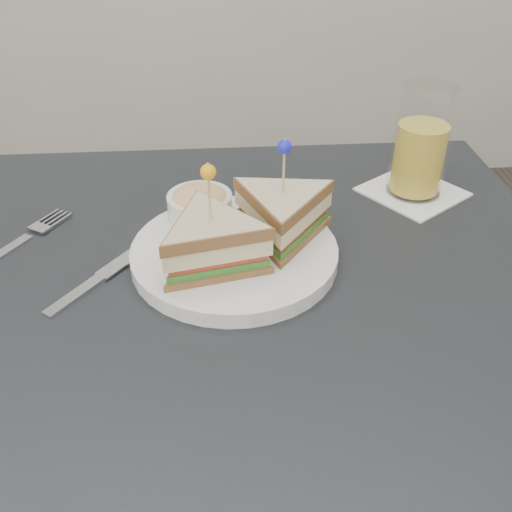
# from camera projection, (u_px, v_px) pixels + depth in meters

# --- Properties ---
(table) EXTENTS (0.80, 0.80, 0.75)m
(table) POSITION_uv_depth(u_px,v_px,m) (248.00, 348.00, 0.68)
(table) COLOR black
(table) RESTS_ON ground
(plate_meal) EXTENTS (0.31, 0.31, 0.15)m
(plate_meal) POSITION_uv_depth(u_px,v_px,m) (240.00, 231.00, 0.67)
(plate_meal) COLOR white
(plate_meal) RESTS_ON table
(cutlery_fork) EXTENTS (0.12, 0.17, 0.01)m
(cutlery_fork) POSITION_uv_depth(u_px,v_px,m) (18.00, 243.00, 0.72)
(cutlery_fork) COLOR silver
(cutlery_fork) RESTS_ON table
(cutlery_knife) EXTENTS (0.13, 0.17, 0.01)m
(cutlery_knife) POSITION_uv_depth(u_px,v_px,m) (106.00, 273.00, 0.67)
(cutlery_knife) COLOR silver
(cutlery_knife) RESTS_ON table
(drink_set) EXTENTS (0.17, 0.17, 0.16)m
(drink_set) POSITION_uv_depth(u_px,v_px,m) (420.00, 149.00, 0.79)
(drink_set) COLOR white
(drink_set) RESTS_ON table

